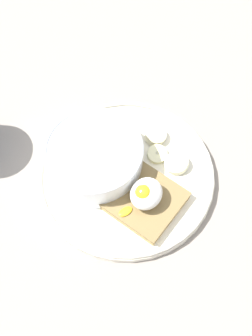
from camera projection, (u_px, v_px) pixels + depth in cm
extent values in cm
cube|color=gray|center=(126.00, 181.00, 70.68)|extent=(120.00, 120.00, 2.00)
cylinder|color=silver|center=(126.00, 176.00, 69.36)|extent=(26.16, 26.16, 1.00)
torus|color=silver|center=(126.00, 174.00, 68.65)|extent=(25.96, 25.96, 0.60)
cylinder|color=white|center=(94.00, 158.00, 67.39)|extent=(13.98, 13.98, 5.02)
torus|color=white|center=(93.00, 149.00, 65.18)|extent=(14.18, 14.18, 0.60)
cylinder|color=#BF6C7D|center=(95.00, 159.00, 67.67)|extent=(12.58, 12.58, 3.99)
ellipsoid|color=#BF6C7D|center=(94.00, 153.00, 66.09)|extent=(11.95, 11.95, 1.20)
ellipsoid|color=#946645|center=(68.00, 158.00, 65.37)|extent=(1.50, 1.62, 0.58)
ellipsoid|color=beige|center=(92.00, 154.00, 65.59)|extent=(1.62, 1.76, 0.64)
ellipsoid|color=#AF7C5A|center=(107.00, 137.00, 66.84)|extent=(1.38, 1.92, 0.76)
cube|color=olive|center=(146.00, 199.00, 65.50)|extent=(10.37, 10.37, 0.30)
cube|color=tan|center=(146.00, 201.00, 66.06)|extent=(10.17, 10.17, 1.47)
ellipsoid|color=white|center=(146.00, 194.00, 63.90)|extent=(4.88, 4.34, 3.45)
sphere|color=yellow|center=(143.00, 193.00, 63.02)|extent=(2.43, 2.43, 2.43)
ellipsoid|color=yellow|center=(125.00, 211.00, 64.29)|extent=(2.38, 1.96, 0.36)
cylinder|color=beige|center=(157.00, 154.00, 70.00)|extent=(4.28, 4.28, 1.15)
cylinder|color=#B7B38A|center=(157.00, 153.00, 69.65)|extent=(0.77, 0.77, 0.18)
cylinder|color=beige|center=(156.00, 136.00, 71.25)|extent=(3.66, 3.78, 1.70)
cylinder|color=#B8B08A|center=(156.00, 134.00, 70.68)|extent=(0.66, 0.67, 0.20)
cylinder|color=#EFF0C6|center=(176.00, 163.00, 69.10)|extent=(4.84, 4.89, 1.59)
cylinder|color=#BBBB9B|center=(177.00, 162.00, 68.72)|extent=(0.87, 0.87, 0.25)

